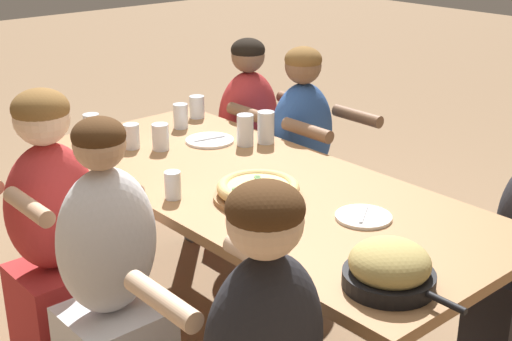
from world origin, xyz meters
TOP-DOWN VIEW (x-y plane):
  - dining_table at (0.00, 0.00)m, footprint 2.07×0.89m
  - pizza_board_main at (0.13, -0.10)m, footprint 0.33×0.33m
  - skillet_bowl at (0.85, -0.24)m, footprint 0.39×0.27m
  - empty_plate_a at (-0.51, 0.17)m, footprint 0.22×0.22m
  - empty_plate_b at (0.50, 0.06)m, footprint 0.20×0.20m
  - drinking_glass_a at (-0.57, -0.06)m, footprint 0.07×0.07m
  - drinking_glass_b at (-0.34, 0.35)m, footprint 0.08×0.08m
  - drinking_glass_c at (-0.77, 0.19)m, footprint 0.07×0.07m
  - drinking_glass_d at (-0.08, -0.33)m, footprint 0.06×0.06m
  - drinking_glass_e at (-0.67, -0.15)m, footprint 0.07×0.07m
  - drinking_glass_f at (-0.91, -0.21)m, footprint 0.07×0.07m
  - drinking_glass_g at (-0.86, 0.36)m, footprint 0.08×0.08m
  - drinking_glass_h at (-0.37, 0.26)m, footprint 0.08×0.08m
  - diner_far_left at (-0.82, 0.67)m, footprint 0.51×0.40m
  - diner_far_midleft at (-0.42, 0.67)m, footprint 0.51×0.40m
  - diner_near_center at (-0.01, -0.67)m, footprint 0.51×0.40m
  - diner_near_midleft at (-0.42, -0.67)m, footprint 0.51×0.40m

SIDE VIEW (x-z plane):
  - diner_far_left at x=-0.82m, z-range -0.05..1.06m
  - diner_far_midleft at x=-0.42m, z-range -0.05..1.07m
  - diner_near_center at x=-0.01m, z-range -0.06..1.08m
  - diner_near_midleft at x=-0.42m, z-range -0.04..1.11m
  - dining_table at x=0.00m, z-range 0.29..1.03m
  - empty_plate_a at x=-0.51m, z-range 0.74..0.76m
  - empty_plate_b at x=0.50m, z-range 0.74..0.76m
  - pizza_board_main at x=0.13m, z-range 0.74..0.81m
  - drinking_glass_d at x=-0.08m, z-range 0.74..0.84m
  - drinking_glass_e at x=-0.67m, z-range 0.74..0.85m
  - drinking_glass_g at x=-0.86m, z-range 0.74..0.85m
  - drinking_glass_a at x=-0.57m, z-range 0.73..0.85m
  - drinking_glass_c at x=-0.77m, z-range 0.74..0.85m
  - drinking_glass_f at x=-0.91m, z-range 0.74..0.86m
  - skillet_bowl at x=0.85m, z-range 0.73..0.87m
  - drinking_glass_h at x=-0.37m, z-range 0.73..0.87m
  - drinking_glass_b at x=-0.34m, z-range 0.73..0.88m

